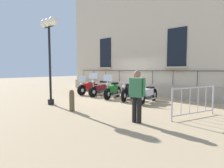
{
  "coord_description": "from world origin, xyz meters",
  "views": [
    {
      "loc": [
        8.17,
        6.62,
        1.63
      ],
      "look_at": [
        0.43,
        0.0,
        0.8
      ],
      "focal_mm": 29.06,
      "sensor_mm": 36.0,
      "label": 1
    }
  ],
  "objects_px": {
    "pedestrian_standing": "(137,93)",
    "bollard": "(72,100)",
    "motorcycle_black": "(128,92)",
    "motorcycle_green": "(113,90)",
    "lamppost": "(49,36)",
    "motorcycle_maroon": "(101,89)",
    "motorcycle_white": "(148,94)",
    "motorcycle_red": "(89,88)",
    "crowd_barrier": "(194,101)"
  },
  "relations": [
    {
      "from": "motorcycle_black",
      "to": "bollard",
      "type": "distance_m",
      "value": 3.53
    },
    {
      "from": "motorcycle_green",
      "to": "motorcycle_black",
      "type": "relative_size",
      "value": 1.0
    },
    {
      "from": "motorcycle_red",
      "to": "motorcycle_white",
      "type": "xyz_separation_m",
      "value": [
        0.13,
        4.43,
        -0.02
      ]
    },
    {
      "from": "crowd_barrier",
      "to": "bollard",
      "type": "distance_m",
      "value": 4.44
    },
    {
      "from": "lamppost",
      "to": "pedestrian_standing",
      "type": "distance_m",
      "value": 5.12
    },
    {
      "from": "lamppost",
      "to": "crowd_barrier",
      "type": "height_order",
      "value": "lamppost"
    },
    {
      "from": "motorcycle_maroon",
      "to": "crowd_barrier",
      "type": "height_order",
      "value": "motorcycle_maroon"
    },
    {
      "from": "motorcycle_green",
      "to": "pedestrian_standing",
      "type": "xyz_separation_m",
      "value": [
        3.16,
        3.64,
        0.46
      ]
    },
    {
      "from": "motorcycle_black",
      "to": "motorcycle_maroon",
      "type": "bearing_deg",
      "value": -95.3
    },
    {
      "from": "motorcycle_black",
      "to": "motorcycle_green",
      "type": "bearing_deg",
      "value": -88.07
    },
    {
      "from": "motorcycle_maroon",
      "to": "motorcycle_black",
      "type": "distance_m",
      "value": 2.21
    },
    {
      "from": "motorcycle_red",
      "to": "bollard",
      "type": "bearing_deg",
      "value": 40.12
    },
    {
      "from": "motorcycle_red",
      "to": "pedestrian_standing",
      "type": "bearing_deg",
      "value": 60.39
    },
    {
      "from": "motorcycle_white",
      "to": "lamppost",
      "type": "bearing_deg",
      "value": -43.6
    },
    {
      "from": "motorcycle_black",
      "to": "pedestrian_standing",
      "type": "relative_size",
      "value": 1.2
    },
    {
      "from": "motorcycle_black",
      "to": "motorcycle_red",
      "type": "bearing_deg",
      "value": -92.38
    },
    {
      "from": "bollard",
      "to": "pedestrian_standing",
      "type": "bearing_deg",
      "value": 96.84
    },
    {
      "from": "motorcycle_white",
      "to": "motorcycle_black",
      "type": "bearing_deg",
      "value": -89.58
    },
    {
      "from": "motorcycle_maroon",
      "to": "pedestrian_standing",
      "type": "relative_size",
      "value": 1.35
    },
    {
      "from": "lamppost",
      "to": "pedestrian_standing",
      "type": "xyz_separation_m",
      "value": [
        -0.14,
        4.61,
        -2.22
      ]
    },
    {
      "from": "motorcycle_green",
      "to": "crowd_barrier",
      "type": "xyz_separation_m",
      "value": [
        1.4,
        4.79,
        0.13
      ]
    },
    {
      "from": "motorcycle_black",
      "to": "bollard",
      "type": "relative_size",
      "value": 2.3
    },
    {
      "from": "motorcycle_green",
      "to": "motorcycle_maroon",
      "type": "bearing_deg",
      "value": -101.46
    },
    {
      "from": "motorcycle_maroon",
      "to": "bollard",
      "type": "bearing_deg",
      "value": 28.83
    },
    {
      "from": "motorcycle_white",
      "to": "pedestrian_standing",
      "type": "distance_m",
      "value": 3.54
    },
    {
      "from": "lamppost",
      "to": "motorcycle_maroon",
      "type": "bearing_deg",
      "value": -176.53
    },
    {
      "from": "motorcycle_maroon",
      "to": "lamppost",
      "type": "height_order",
      "value": "lamppost"
    },
    {
      "from": "bollard",
      "to": "crowd_barrier",
      "type": "bearing_deg",
      "value": 118.14
    },
    {
      "from": "lamppost",
      "to": "crowd_barrier",
      "type": "distance_m",
      "value": 6.57
    },
    {
      "from": "motorcycle_black",
      "to": "pedestrian_standing",
      "type": "bearing_deg",
      "value": 39.39
    },
    {
      "from": "motorcycle_green",
      "to": "bollard",
      "type": "height_order",
      "value": "motorcycle_green"
    },
    {
      "from": "motorcycle_green",
      "to": "lamppost",
      "type": "height_order",
      "value": "lamppost"
    },
    {
      "from": "motorcycle_black",
      "to": "motorcycle_white",
      "type": "bearing_deg",
      "value": 90.42
    },
    {
      "from": "lamppost",
      "to": "motorcycle_green",
      "type": "bearing_deg",
      "value": 163.75
    },
    {
      "from": "pedestrian_standing",
      "to": "bollard",
      "type": "bearing_deg",
      "value": -83.16
    },
    {
      "from": "motorcycle_red",
      "to": "motorcycle_white",
      "type": "distance_m",
      "value": 4.43
    },
    {
      "from": "motorcycle_black",
      "to": "motorcycle_white",
      "type": "xyz_separation_m",
      "value": [
        -0.01,
        1.2,
        -0.03
      ]
    },
    {
      "from": "motorcycle_black",
      "to": "bollard",
      "type": "bearing_deg",
      "value": -2.42
    },
    {
      "from": "motorcycle_red",
      "to": "motorcycle_maroon",
      "type": "bearing_deg",
      "value": 93.86
    },
    {
      "from": "motorcycle_black",
      "to": "crowd_barrier",
      "type": "distance_m",
      "value": 4.03
    },
    {
      "from": "motorcycle_red",
      "to": "pedestrian_standing",
      "type": "distance_m",
      "value": 6.75
    },
    {
      "from": "motorcycle_white",
      "to": "pedestrian_standing",
      "type": "height_order",
      "value": "pedestrian_standing"
    },
    {
      "from": "motorcycle_black",
      "to": "lamppost",
      "type": "distance_m",
      "value": 4.71
    },
    {
      "from": "motorcycle_maroon",
      "to": "motorcycle_green",
      "type": "height_order",
      "value": "motorcycle_maroon"
    },
    {
      "from": "motorcycle_green",
      "to": "lamppost",
      "type": "bearing_deg",
      "value": -16.25
    },
    {
      "from": "motorcycle_white",
      "to": "crowd_barrier",
      "type": "distance_m",
      "value": 2.94
    },
    {
      "from": "motorcycle_maroon",
      "to": "motorcycle_green",
      "type": "bearing_deg",
      "value": 78.54
    },
    {
      "from": "motorcycle_red",
      "to": "motorcycle_green",
      "type": "xyz_separation_m",
      "value": [
        0.17,
        2.21,
        0.01
      ]
    },
    {
      "from": "motorcycle_red",
      "to": "pedestrian_standing",
      "type": "relative_size",
      "value": 1.2
    },
    {
      "from": "motorcycle_black",
      "to": "lamppost",
      "type": "xyz_separation_m",
      "value": [
        3.34,
        -1.99,
        2.67
      ]
    }
  ]
}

